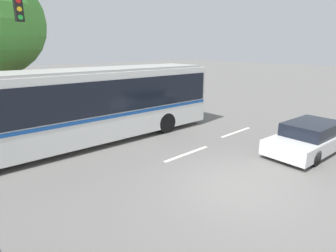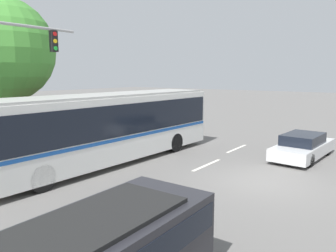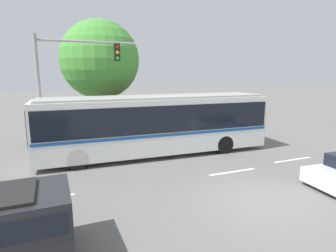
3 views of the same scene
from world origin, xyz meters
name	(u,v)px [view 2 (image 2 of 3)]	position (x,y,z in m)	size (l,w,h in m)	color
ground_plane	(262,182)	(0.00, 0.00, 0.00)	(140.00, 140.00, 0.00)	slate
city_bus	(109,124)	(-1.45, 6.86, 1.83)	(12.47, 2.99, 3.21)	silver
sedan_foreground	(303,146)	(4.73, -0.26, 0.58)	(4.77, 2.06, 1.23)	silver
flowering_hedge	(79,133)	(-0.37, 10.41, 0.85)	(6.84, 1.11, 1.72)	#286028
street_tree_left	(1,50)	(-3.53, 12.15, 5.28)	(5.20, 5.20, 7.89)	brown
lane_stripe_near	(207,165)	(0.78, 2.90, 0.01)	(2.40, 0.16, 0.01)	silver
lane_stripe_mid	(51,229)	(-7.21, 3.11, 0.01)	(2.40, 0.16, 0.01)	silver
lane_stripe_far	(237,149)	(4.71, 3.23, 0.01)	(2.40, 0.16, 0.01)	silver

